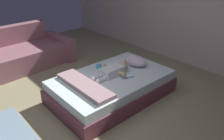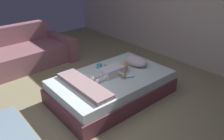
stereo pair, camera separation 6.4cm
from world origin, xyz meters
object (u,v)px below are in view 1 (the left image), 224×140
baby (114,70)px  toy_block (99,66)px  bed (112,87)px  toothbrush (130,77)px  pillow (135,61)px  couch (14,56)px

baby → toy_block: (-0.33, -0.04, -0.03)m
bed → toothbrush: bearing=36.6°
pillow → couch: (-2.10, -1.32, -0.20)m
couch → baby: bearing=21.0°
bed → toothbrush: (0.22, 0.17, 0.20)m
pillow → couch: bearing=-147.8°
baby → pillow: bearing=92.2°
bed → baby: (-0.02, 0.06, 0.26)m
toothbrush → toy_block: toy_block is taller
pillow → toy_block: 0.63m
couch → toy_block: couch is taller
baby → toothbrush: bearing=23.5°
baby → toy_block: 0.34m
toothbrush → toy_block: 0.59m
bed → couch: 2.27m
couch → toy_block: 1.95m
pillow → couch: couch is taller
pillow → toothbrush: pillow is taller
toy_block → bed: bearing=-2.9°
toy_block → pillow: bearing=60.4°
bed → pillow: bearing=93.8°
pillow → toy_block: (-0.31, -0.55, -0.04)m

